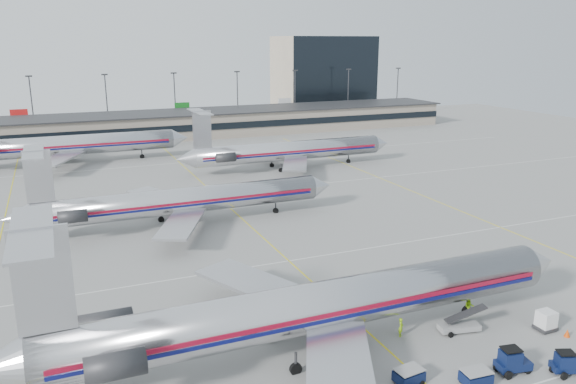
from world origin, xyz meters
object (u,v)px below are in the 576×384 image
jet_second_row (177,201)px  tug_center (512,362)px  belt_loader (460,325)px  uld_container (546,321)px  jet_foreground (308,308)px

jet_second_row → tug_center: bearing=-70.8°
tug_center → belt_loader: (0.54, 6.35, -0.36)m
uld_container → jet_foreground: bearing=165.6°
uld_container → belt_loader: belt_loader is taller
belt_loader → uld_container: bearing=-9.1°
jet_foreground → belt_loader: jet_foreground is taller
jet_foreground → belt_loader: (13.01, -2.20, -3.12)m
tug_center → uld_container: size_ratio=1.57×
jet_second_row → uld_container: size_ratio=25.16×
uld_container → belt_loader: size_ratio=0.41×
jet_foreground → uld_container: bearing=-13.6°
jet_second_row → belt_loader: jet_second_row is taller
jet_second_row → uld_container: bearing=-60.5°
uld_container → jet_second_row: bearing=118.7°
jet_foreground → uld_container: 20.57m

